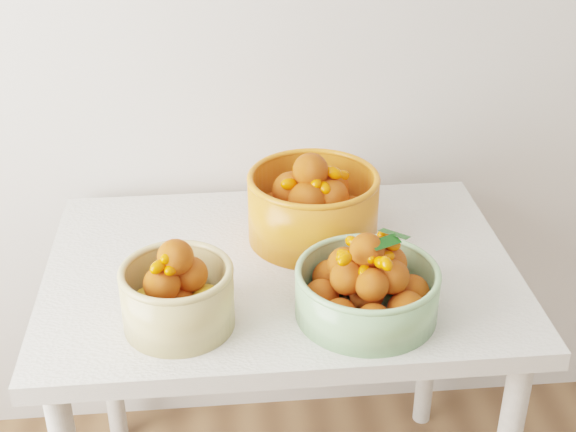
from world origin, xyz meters
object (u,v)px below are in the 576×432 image
object	(u,v)px
table	(281,301)
bowl_green	(367,287)
bowl_orange	(313,205)
bowl_cream	(177,294)

from	to	relation	value
table	bowl_green	distance (m)	0.29
bowl_green	table	bearing A→B (deg)	128.11
table	bowl_orange	bearing A→B (deg)	53.01
bowl_cream	table	bearing A→B (deg)	42.26
table	bowl_orange	world-z (taller)	bowl_orange
bowl_cream	bowl_green	world-z (taller)	bowl_cream
bowl_cream	bowl_orange	xyz separation A→B (m)	(0.29, 0.30, 0.01)
bowl_green	bowl_orange	xyz separation A→B (m)	(-0.07, 0.30, 0.02)
bowl_orange	bowl_green	bearing A→B (deg)	-77.11
table	bowl_cream	xyz separation A→B (m)	(-0.21, -0.19, 0.17)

